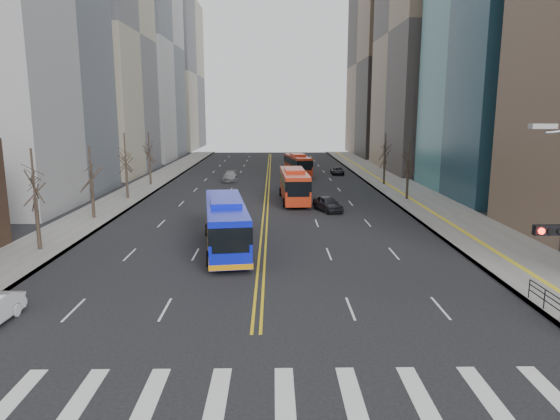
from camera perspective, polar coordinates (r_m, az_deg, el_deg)
name	(u,v)px	position (r m, az deg, el deg)	size (l,w,h in m)	color
ground	(251,397)	(18.63, -3.33, -20.59)	(220.00, 220.00, 0.00)	black
sidewalk_right	(408,192)	(63.84, 14.42, 1.96)	(7.00, 130.00, 0.15)	gray
sidewalk_left	(133,193)	(64.00, -16.44, 1.88)	(5.00, 130.00, 0.15)	gray
crosswalk	(251,397)	(18.63, -3.33, -20.58)	(26.70, 4.00, 0.01)	silver
centerline	(268,182)	(71.52, -1.40, 3.19)	(0.55, 100.00, 0.01)	gold
office_towers	(269,23)	(85.54, -1.28, 20.57)	(83.00, 134.00, 58.00)	gray
street_trees	(194,162)	(51.26, -9.76, 5.40)	(35.20, 47.20, 7.60)	black
blue_bus	(226,223)	(36.38, -6.22, -1.44)	(4.47, 13.04, 3.70)	#0D19CA
red_bus_near	(294,183)	(55.92, 1.62, 3.09)	(3.23, 11.67, 3.66)	red
red_bus_far	(298,163)	(79.79, 2.02, 5.37)	(4.16, 10.89, 3.39)	red
car_dark_mid	(328,204)	(50.57, 5.50, 0.73)	(1.80, 4.47, 1.52)	black
car_silver	(230,176)	(72.97, -5.75, 3.83)	(1.91, 4.70, 1.36)	gray
car_dark_far	(337,171)	(81.14, 6.56, 4.46)	(1.91, 4.14, 1.15)	black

